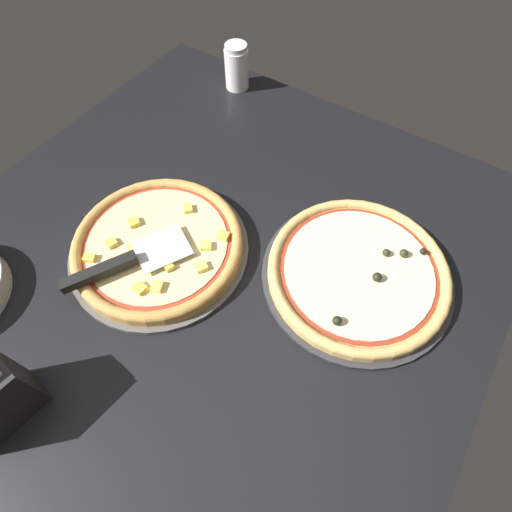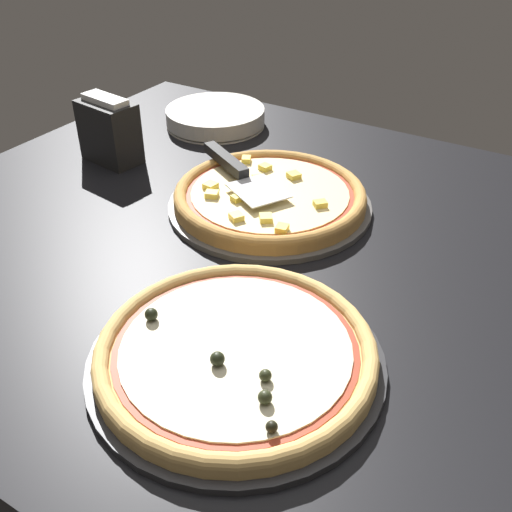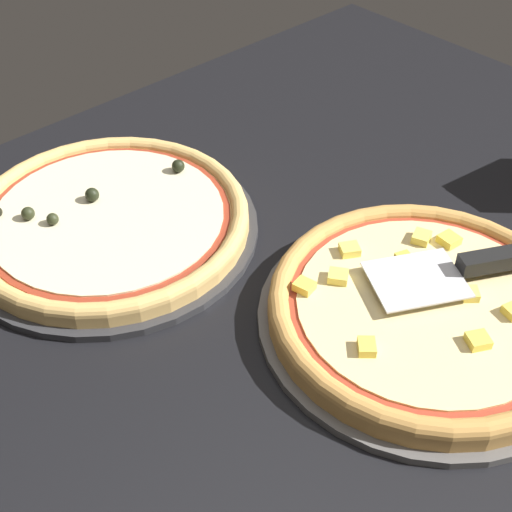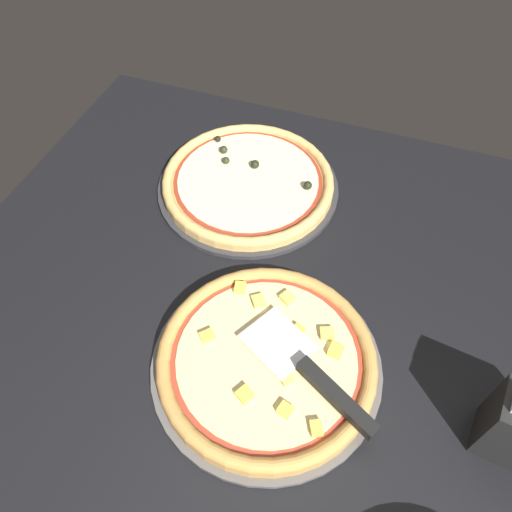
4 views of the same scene
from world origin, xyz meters
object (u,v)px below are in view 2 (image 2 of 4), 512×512
at_px(pizza_back, 236,351).
at_px(serving_spatula, 233,167).
at_px(pizza_front, 270,195).
at_px(napkin_holder, 109,131).
at_px(plate_stack, 215,117).

xyz_separation_m(pizza_back, serving_spatula, (0.26, -0.40, 0.03)).
relative_size(pizza_front, napkin_holder, 2.53).
bearing_deg(plate_stack, pizza_front, 138.71).
relative_size(pizza_front, serving_spatula, 1.44).
distance_m(serving_spatula, napkin_holder, 0.30).
bearing_deg(serving_spatula, pizza_back, 123.77).
bearing_deg(pizza_back, napkin_holder, -33.85).
bearing_deg(serving_spatula, plate_stack, -49.21).
height_order(plate_stack, napkin_holder, napkin_holder).
height_order(pizza_front, serving_spatula, serving_spatula).
relative_size(pizza_front, plate_stack, 1.50).
bearing_deg(napkin_holder, pizza_front, 179.97).
xyz_separation_m(plate_stack, napkin_holder, (0.08, 0.27, 0.05)).
bearing_deg(pizza_front, serving_spatula, -12.34).
relative_size(serving_spatula, napkin_holder, 1.75).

